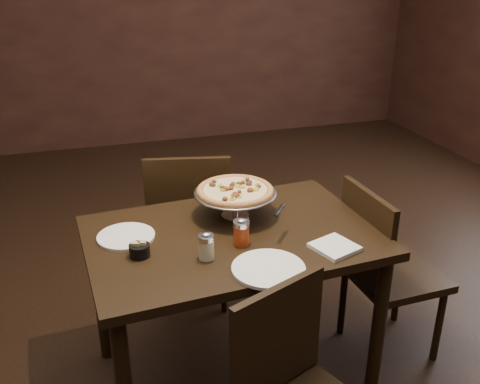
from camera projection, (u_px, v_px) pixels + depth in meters
name	position (u px, v px, depth m)	size (l,w,h in m)	color
room	(245.00, 71.00, 2.13)	(6.04, 7.04, 2.84)	black
dining_table	(232.00, 254.00, 2.29)	(1.25, 0.88, 0.75)	black
pizza_stand	(235.00, 191.00, 2.35)	(0.37, 0.37, 0.15)	silver
parmesan_shaker	(206.00, 246.00, 2.04)	(0.06, 0.06, 0.11)	beige
pepper_flake_shaker	(241.00, 232.00, 2.14)	(0.07, 0.07, 0.12)	maroon
packet_caddy	(139.00, 250.00, 2.07)	(0.08, 0.08, 0.06)	black
napkin_stack	(335.00, 247.00, 2.12)	(0.16, 0.16, 0.02)	white
plate_left	(126.00, 236.00, 2.21)	(0.24, 0.24, 0.01)	white
plate_near	(268.00, 269.00, 1.98)	(0.28, 0.28, 0.01)	white
serving_spatula	(279.00, 211.00, 2.17)	(0.14, 0.14, 0.02)	silver
chair_far	(190.00, 224.00, 2.87)	(0.51, 0.51, 0.92)	black
chair_side	(383.00, 266.00, 2.52)	(0.43, 0.43, 0.88)	black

